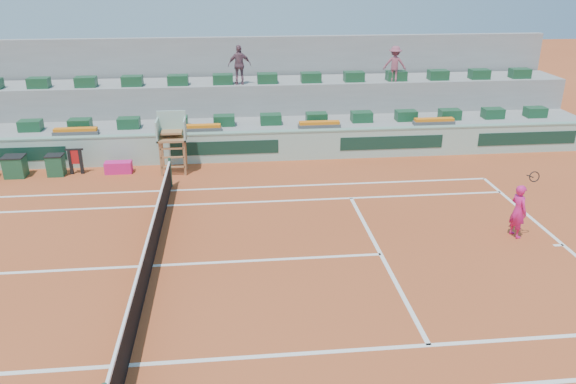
% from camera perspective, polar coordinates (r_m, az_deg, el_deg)
% --- Properties ---
extents(ground, '(90.00, 90.00, 0.00)m').
position_cam_1_polar(ground, '(15.93, -13.63, -7.31)').
color(ground, '#A64420').
rests_on(ground, ground).
extents(seating_tier_lower, '(36.00, 4.00, 1.20)m').
position_cam_1_polar(seating_tier_lower, '(25.56, -10.92, 5.79)').
color(seating_tier_lower, '#969693').
rests_on(seating_tier_lower, ground).
extents(seating_tier_upper, '(36.00, 2.40, 2.60)m').
position_cam_1_polar(seating_tier_upper, '(26.92, -10.78, 8.18)').
color(seating_tier_upper, '#969693').
rests_on(seating_tier_upper, ground).
extents(stadium_back_wall, '(36.00, 0.40, 4.40)m').
position_cam_1_polar(stadium_back_wall, '(28.28, -10.67, 10.74)').
color(stadium_back_wall, '#969693').
rests_on(stadium_back_wall, ground).
extents(player_bag, '(1.03, 0.46, 0.46)m').
position_cam_1_polar(player_bag, '(23.05, -16.84, 2.41)').
color(player_bag, '#E01D78').
rests_on(player_bag, ground).
extents(spectator_mid, '(1.05, 0.50, 1.74)m').
position_cam_1_polar(spectator_mid, '(25.60, -4.95, 12.74)').
color(spectator_mid, '#744D5A').
rests_on(spectator_mid, seating_tier_upper).
extents(spectator_right, '(1.16, 0.85, 1.60)m').
position_cam_1_polar(spectator_right, '(26.67, 10.79, 12.67)').
color(spectator_right, '#93495A').
rests_on(spectator_right, seating_tier_upper).
extents(court_lines, '(23.89, 11.09, 0.01)m').
position_cam_1_polar(court_lines, '(15.93, -13.63, -7.30)').
color(court_lines, white).
rests_on(court_lines, ground).
extents(tennis_net, '(0.10, 11.97, 1.10)m').
position_cam_1_polar(tennis_net, '(15.68, -13.80, -5.64)').
color(tennis_net, black).
rests_on(tennis_net, ground).
extents(advertising_hoarding, '(36.00, 0.34, 1.26)m').
position_cam_1_polar(advertising_hoarding, '(23.45, -11.27, 4.35)').
color(advertising_hoarding, '#9AC2B1').
rests_on(advertising_hoarding, ground).
extents(umpire_chair, '(1.10, 0.90, 2.40)m').
position_cam_1_polar(umpire_chair, '(22.24, -11.71, 5.78)').
color(umpire_chair, '#926037').
rests_on(umpire_chair, ground).
extents(seat_row_lower, '(32.90, 0.60, 0.44)m').
position_cam_1_polar(seat_row_lower, '(24.48, -11.22, 7.03)').
color(seat_row_lower, '#184829').
rests_on(seat_row_lower, seating_tier_lower).
extents(seat_row_upper, '(32.90, 0.60, 0.44)m').
position_cam_1_polar(seat_row_upper, '(26.01, -11.12, 11.11)').
color(seat_row_upper, '#184829').
rests_on(seat_row_upper, seating_tier_upper).
extents(flower_planters, '(26.80, 0.36, 0.28)m').
position_cam_1_polar(flower_planters, '(23.93, -14.95, 6.13)').
color(flower_planters, '#515151').
rests_on(flower_planters, seating_tier_lower).
extents(drink_cooler_a, '(0.65, 0.56, 0.84)m').
position_cam_1_polar(drink_cooler_a, '(23.53, -22.53, 2.55)').
color(drink_cooler_a, '#194B2E').
rests_on(drink_cooler_a, ground).
extents(drink_cooler_b, '(0.80, 0.69, 0.84)m').
position_cam_1_polar(drink_cooler_b, '(24.02, -25.98, 2.36)').
color(drink_cooler_b, '#194B2E').
rests_on(drink_cooler_b, ground).
extents(towel_rack, '(0.68, 0.11, 1.03)m').
position_cam_1_polar(towel_rack, '(23.35, -20.79, 3.14)').
color(towel_rack, black).
rests_on(towel_rack, ground).
extents(tennis_player, '(0.53, 0.90, 2.28)m').
position_cam_1_polar(tennis_player, '(18.09, 22.36, -1.77)').
color(tennis_player, '#E01D78').
rests_on(tennis_player, ground).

